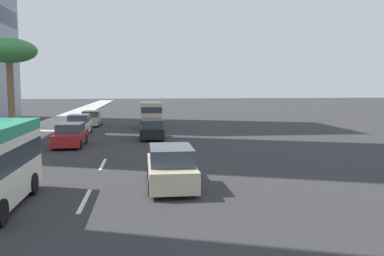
{
  "coord_description": "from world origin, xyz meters",
  "views": [
    {
      "loc": [
        -2.54,
        -2.16,
        4.24
      ],
      "look_at": [
        19.3,
        -4.81,
        1.95
      ],
      "focal_mm": 38.32,
      "sensor_mm": 36.0,
      "label": 1
    }
  ],
  "objects_px": {
    "car_second": "(79,125)",
    "car_fifth": "(152,129)",
    "van_fourth": "(151,113)",
    "car_lead": "(171,167)",
    "palm_tree": "(9,53)",
    "car_seventh": "(91,119)",
    "car_sixth": "(70,135)"
  },
  "relations": [
    {
      "from": "car_second",
      "to": "car_fifth",
      "type": "height_order",
      "value": "car_second"
    },
    {
      "from": "van_fourth",
      "to": "car_fifth",
      "type": "bearing_deg",
      "value": 179.11
    },
    {
      "from": "car_lead",
      "to": "van_fourth",
      "type": "distance_m",
      "value": 24.36
    },
    {
      "from": "palm_tree",
      "to": "car_seventh",
      "type": "bearing_deg",
      "value": -23.57
    },
    {
      "from": "car_lead",
      "to": "car_second",
      "type": "xyz_separation_m",
      "value": [
        19.66,
        6.71,
        -0.01
      ]
    },
    {
      "from": "car_seventh",
      "to": "palm_tree",
      "type": "xyz_separation_m",
      "value": [
        -10.78,
        4.71,
        5.98
      ]
    },
    {
      "from": "car_sixth",
      "to": "palm_tree",
      "type": "xyz_separation_m",
      "value": [
        3.79,
        5.02,
        5.96
      ]
    },
    {
      "from": "car_seventh",
      "to": "car_lead",
      "type": "bearing_deg",
      "value": 13.61
    },
    {
      "from": "van_fourth",
      "to": "car_sixth",
      "type": "height_order",
      "value": "van_fourth"
    },
    {
      "from": "car_seventh",
      "to": "palm_tree",
      "type": "relative_size",
      "value": 0.55
    },
    {
      "from": "car_lead",
      "to": "palm_tree",
      "type": "xyz_separation_m",
      "value": [
        16.12,
        11.22,
        5.91
      ]
    },
    {
      "from": "car_fifth",
      "to": "palm_tree",
      "type": "xyz_separation_m",
      "value": [
        0.56,
        10.78,
        5.98
      ]
    },
    {
      "from": "car_second",
      "to": "car_sixth",
      "type": "distance_m",
      "value": 7.35
    },
    {
      "from": "car_second",
      "to": "van_fourth",
      "type": "xyz_separation_m",
      "value": [
        4.69,
        -6.4,
        0.66
      ]
    },
    {
      "from": "car_second",
      "to": "car_seventh",
      "type": "relative_size",
      "value": 1.03
    },
    {
      "from": "car_fifth",
      "to": "palm_tree",
      "type": "relative_size",
      "value": 0.57
    },
    {
      "from": "car_lead",
      "to": "palm_tree",
      "type": "height_order",
      "value": "palm_tree"
    },
    {
      "from": "car_lead",
      "to": "car_sixth",
      "type": "bearing_deg",
      "value": 26.7
    },
    {
      "from": "car_lead",
      "to": "car_seventh",
      "type": "height_order",
      "value": "car_lead"
    },
    {
      "from": "car_seventh",
      "to": "car_sixth",
      "type": "bearing_deg",
      "value": 1.23
    },
    {
      "from": "car_lead",
      "to": "car_second",
      "type": "height_order",
      "value": "car_lead"
    },
    {
      "from": "car_second",
      "to": "car_seventh",
      "type": "xyz_separation_m",
      "value": [
        7.24,
        -0.19,
        -0.06
      ]
    },
    {
      "from": "car_seventh",
      "to": "car_second",
      "type": "bearing_deg",
      "value": -1.51
    },
    {
      "from": "car_sixth",
      "to": "car_fifth",
      "type": "bearing_deg",
      "value": 119.23
    },
    {
      "from": "car_lead",
      "to": "palm_tree",
      "type": "distance_m",
      "value": 20.51
    },
    {
      "from": "car_fifth",
      "to": "car_sixth",
      "type": "xyz_separation_m",
      "value": [
        -3.22,
        5.76,
        0.01
      ]
    },
    {
      "from": "car_second",
      "to": "van_fourth",
      "type": "relative_size",
      "value": 0.93
    },
    {
      "from": "car_seventh",
      "to": "palm_tree",
      "type": "bearing_deg",
      "value": -23.57
    },
    {
      "from": "car_lead",
      "to": "car_fifth",
      "type": "distance_m",
      "value": 15.56
    },
    {
      "from": "car_lead",
      "to": "car_fifth",
      "type": "xyz_separation_m",
      "value": [
        15.55,
        0.44,
        -0.06
      ]
    },
    {
      "from": "car_lead",
      "to": "car_second",
      "type": "bearing_deg",
      "value": 18.83
    },
    {
      "from": "car_sixth",
      "to": "car_seventh",
      "type": "distance_m",
      "value": 14.57
    }
  ]
}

